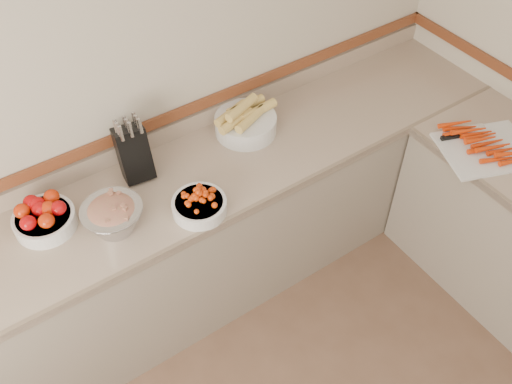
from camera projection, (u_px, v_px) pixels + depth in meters
back_wall at (113, 93)px, 2.61m from camera, size 4.00×0.00×4.00m
counter_back at (168, 252)px, 3.04m from camera, size 4.00×0.65×1.08m
knife_block at (133, 152)px, 2.71m from camera, size 0.17×0.19×0.35m
tomato_bowl at (43, 217)px, 2.54m from camera, size 0.28×0.28×0.14m
cherry_tomato_bowl at (199, 204)px, 2.62m from camera, size 0.26×0.26×0.14m
corn_bowl at (245, 121)px, 2.98m from camera, size 0.36×0.33×0.19m
rhubarb_bowl at (113, 216)px, 2.52m from camera, size 0.28×0.28×0.16m
cutting_board at (484, 146)px, 2.93m from camera, size 0.56×0.50×0.07m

